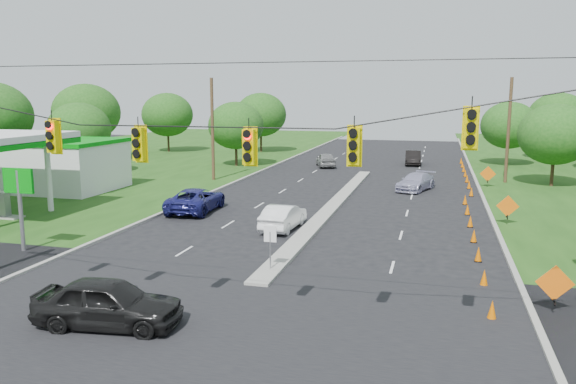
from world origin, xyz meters
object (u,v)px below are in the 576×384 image
(white_sedan, at_px, (283,217))
(blue_pickup, at_px, (196,200))
(gas_station, at_px, (30,160))
(black_sedan, at_px, (108,303))

(white_sedan, bearing_deg, blue_pickup, -22.17)
(gas_station, bearing_deg, white_sedan, -16.30)
(gas_station, relative_size, white_sedan, 4.54)
(gas_station, relative_size, blue_pickup, 3.53)
(gas_station, height_order, black_sedan, gas_station)
(gas_station, bearing_deg, blue_pickup, -11.79)
(gas_station, xyz_separation_m, blue_pickup, (15.26, -3.19, -1.80))
(gas_station, bearing_deg, black_sedan, -46.28)
(black_sedan, height_order, blue_pickup, black_sedan)
(black_sedan, bearing_deg, blue_pickup, 8.69)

